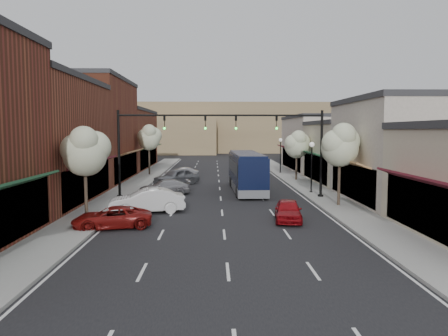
{
  "coord_description": "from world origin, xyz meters",
  "views": [
    {
      "loc": [
        -0.53,
        -26.39,
        5.43
      ],
      "look_at": [
        0.33,
        10.89,
        2.2
      ],
      "focal_mm": 35.0,
      "sensor_mm": 36.0,
      "label": 1
    }
  ],
  "objects": [
    {
      "name": "tree_left_far",
      "position": [
        -8.25,
        25.94,
        4.6
      ],
      "size": [
        2.85,
        2.65,
        6.13
      ],
      "color": "#47382B",
      "rests_on": "ground"
    },
    {
      "name": "tree_right_near",
      "position": [
        8.35,
        3.94,
        4.45
      ],
      "size": [
        2.85,
        2.65,
        5.95
      ],
      "color": "#47382B",
      "rests_on": "ground"
    },
    {
      "name": "curb_right",
      "position": [
        7.0,
        18.5,
        0.07
      ],
      "size": [
        0.25,
        73.0,
        0.17
      ],
      "primitive_type": "cube",
      "color": "gray",
      "rests_on": "ground"
    },
    {
      "name": "curb_left",
      "position": [
        -7.0,
        18.5,
        0.07
      ],
      "size": [
        0.25,
        73.0,
        0.17
      ],
      "primitive_type": "cube",
      "color": "gray",
      "rests_on": "ground"
    },
    {
      "name": "bldg_left_midfar",
      "position": [
        -14.24,
        20.0,
        5.4
      ],
      "size": [
        10.14,
        14.1,
        10.9
      ],
      "color": "brown",
      "rests_on": "ground"
    },
    {
      "name": "hill_far",
      "position": [
        0.0,
        90.0,
        6.0
      ],
      "size": [
        120.0,
        30.0,
        12.0
      ],
      "primitive_type": "cube",
      "color": "#7A6647",
      "rests_on": "ground"
    },
    {
      "name": "signal_mast_right",
      "position": [
        5.62,
        8.0,
        4.62
      ],
      "size": [
        8.22,
        0.46,
        7.0
      ],
      "color": "black",
      "rests_on": "ground"
    },
    {
      "name": "bldg_left_far",
      "position": [
        -14.22,
        36.0,
        4.16
      ],
      "size": [
        10.14,
        18.1,
        8.4
      ],
      "color": "brown",
      "rests_on": "ground"
    },
    {
      "name": "signal_mast_left",
      "position": [
        -5.62,
        8.0,
        4.62
      ],
      "size": [
        8.22,
        0.46,
        7.0
      ],
      "color": "black",
      "rests_on": "ground"
    },
    {
      "name": "bldg_right_midnear",
      "position": [
        13.72,
        6.0,
        3.91
      ],
      "size": [
        9.14,
        12.1,
        7.9
      ],
      "color": "#BFB2A4",
      "rests_on": "ground"
    },
    {
      "name": "coach_bus",
      "position": [
        2.36,
        12.28,
        1.79
      ],
      "size": [
        2.8,
        11.28,
        3.43
      ],
      "rotation": [
        0.0,
        0.0,
        0.03
      ],
      "color": "black",
      "rests_on": "ground"
    },
    {
      "name": "parked_car_e",
      "position": [
        -4.21,
        22.66,
        0.62
      ],
      "size": [
        3.96,
        2.07,
        1.24
      ],
      "primitive_type": "imported",
      "rotation": [
        0.0,
        0.0,
        -1.36
      ],
      "color": "#A4A4AA",
      "rests_on": "ground"
    },
    {
      "name": "parked_car_b",
      "position": [
        -4.95,
        2.1,
        0.81
      ],
      "size": [
        5.16,
        2.67,
        1.62
      ],
      "primitive_type": "imported",
      "rotation": [
        0.0,
        0.0,
        -1.37
      ],
      "color": "silver",
      "rests_on": "ground"
    },
    {
      "name": "sidewalk_right",
      "position": [
        8.4,
        18.5,
        0.07
      ],
      "size": [
        2.8,
        73.0,
        0.15
      ],
      "primitive_type": "cube",
      "color": "gray",
      "rests_on": "ground"
    },
    {
      "name": "lamp_post_far",
      "position": [
        7.8,
        28.0,
        3.01
      ],
      "size": [
        0.44,
        0.44,
        4.44
      ],
      "color": "black",
      "rests_on": "ground"
    },
    {
      "name": "ground",
      "position": [
        0.0,
        0.0,
        0.0
      ],
      "size": [
        160.0,
        160.0,
        0.0
      ],
      "primitive_type": "plane",
      "color": "black",
      "rests_on": "ground"
    },
    {
      "name": "tree_left_near",
      "position": [
        -8.25,
        -0.06,
        4.22
      ],
      "size": [
        2.85,
        2.65,
        5.69
      ],
      "color": "#47382B",
      "rests_on": "ground"
    },
    {
      "name": "parked_car_c",
      "position": [
        -4.72,
        10.18,
        0.63
      ],
      "size": [
        4.62,
        2.64,
        1.26
      ],
      "primitive_type": "imported",
      "rotation": [
        0.0,
        0.0,
        -1.36
      ],
      "color": "gray",
      "rests_on": "ground"
    },
    {
      "name": "hill_near",
      "position": [
        -25.0,
        78.0,
        4.0
      ],
      "size": [
        50.0,
        20.0,
        8.0
      ],
      "primitive_type": "cube",
      "color": "#7A6647",
      "rests_on": "ground"
    },
    {
      "name": "bldg_right_midfar",
      "position": [
        13.7,
        18.0,
        3.17
      ],
      "size": [
        9.14,
        12.1,
        6.4
      ],
      "color": "#C1B69A",
      "rests_on": "ground"
    },
    {
      "name": "parked_car_a",
      "position": [
        -6.2,
        -2.4,
        0.6
      ],
      "size": [
        4.68,
        2.94,
        1.2
      ],
      "primitive_type": "imported",
      "rotation": [
        0.0,
        0.0,
        -1.34
      ],
      "color": "maroon",
      "rests_on": "ground"
    },
    {
      "name": "bldg_right_far",
      "position": [
        13.71,
        32.0,
        3.66
      ],
      "size": [
        9.14,
        16.1,
        7.4
      ],
      "color": "#BFB2A4",
      "rests_on": "ground"
    },
    {
      "name": "lamp_post_near",
      "position": [
        7.8,
        10.5,
        3.01
      ],
      "size": [
        0.44,
        0.44,
        4.44
      ],
      "color": "black",
      "rests_on": "ground"
    },
    {
      "name": "parked_car_d",
      "position": [
        -4.27,
        16.79,
        0.82
      ],
      "size": [
        4.84,
        4.72,
        1.64
      ],
      "primitive_type": "imported",
      "rotation": [
        0.0,
        0.0,
        -0.81
      ],
      "color": "#56585D",
      "rests_on": "ground"
    },
    {
      "name": "bldg_left_midnear",
      "position": [
        -14.23,
        6.0,
        4.66
      ],
      "size": [
        10.14,
        14.1,
        9.4
      ],
      "color": "brown",
      "rests_on": "ground"
    },
    {
      "name": "tree_right_far",
      "position": [
        8.35,
        19.94,
        3.99
      ],
      "size": [
        2.85,
        2.65,
        5.43
      ],
      "color": "#47382B",
      "rests_on": "ground"
    },
    {
      "name": "sidewalk_left",
      "position": [
        -8.4,
        18.5,
        0.07
      ],
      "size": [
        2.8,
        73.0,
        0.15
      ],
      "primitive_type": "cube",
      "color": "gray",
      "rests_on": "ground"
    },
    {
      "name": "red_hatchback",
      "position": [
        3.9,
        -0.7,
        0.65
      ],
      "size": [
        2.0,
        3.99,
        1.3
      ],
      "primitive_type": "imported",
      "rotation": [
        0.0,
        0.0,
        -0.12
      ],
      "color": "maroon",
      "rests_on": "ground"
    }
  ]
}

